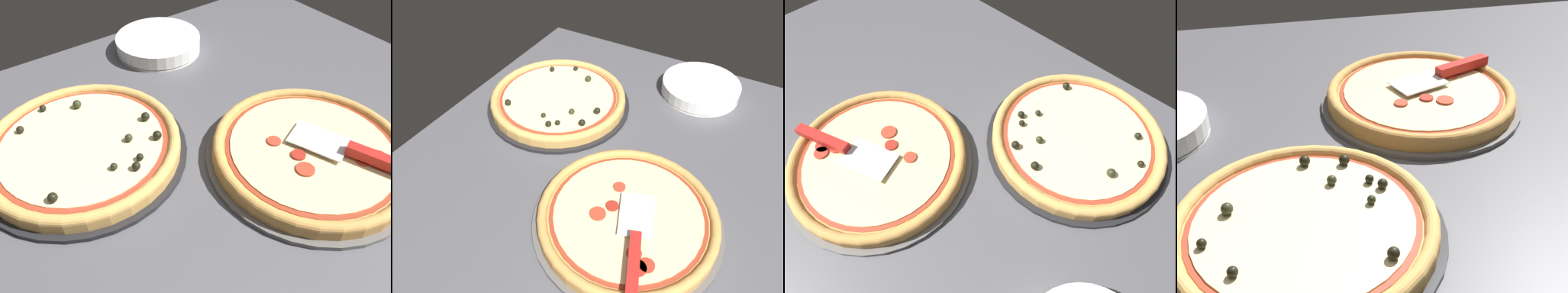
# 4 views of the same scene
# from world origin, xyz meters

# --- Properties ---
(ground_plane) EXTENTS (1.39, 1.17, 0.04)m
(ground_plane) POSITION_xyz_m (0.00, 0.00, -0.02)
(ground_plane) COLOR #4C4C51
(pizza_pan_front) EXTENTS (0.41, 0.41, 0.01)m
(pizza_pan_front) POSITION_xyz_m (0.00, -0.04, 0.01)
(pizza_pan_front) COLOR #565451
(pizza_pan_front) RESTS_ON ground_plane
(pizza_front) EXTENTS (0.39, 0.39, 0.03)m
(pizza_front) POSITION_xyz_m (0.00, -0.04, 0.03)
(pizza_front) COLOR #C68E47
(pizza_front) RESTS_ON pizza_pan_front
(pizza_pan_back) EXTENTS (0.41, 0.41, 0.01)m
(pizza_pan_back) POSITION_xyz_m (0.28, 0.32, 0.01)
(pizza_pan_back) COLOR black
(pizza_pan_back) RESTS_ON ground_plane
(pizza_back) EXTENTS (0.39, 0.39, 0.04)m
(pizza_back) POSITION_xyz_m (0.28, 0.32, 0.03)
(pizza_back) COLOR tan
(pizza_back) RESTS_ON pizza_pan_back
(serving_spatula) EXTENTS (0.24, 0.13, 0.02)m
(serving_spatula) POSITION_xyz_m (-0.08, -0.09, 0.05)
(serving_spatula) COLOR silver
(serving_spatula) RESTS_ON pizza_front
(plate_stack) EXTENTS (0.23, 0.23, 0.04)m
(plate_stack) POSITION_xyz_m (0.54, -0.03, 0.02)
(plate_stack) COLOR white
(plate_stack) RESTS_ON ground_plane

